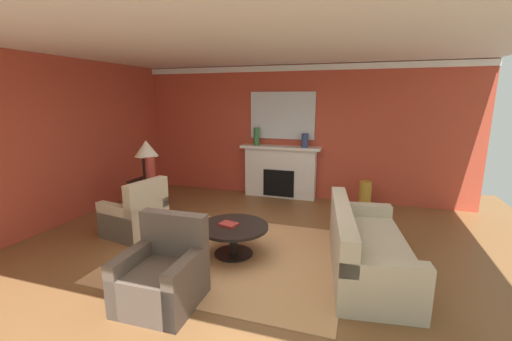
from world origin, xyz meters
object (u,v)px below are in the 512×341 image
(vase_tall_corner, at_px, (365,195))
(mantel_mirror, at_px, (282,116))
(sofa, at_px, (365,250))
(fireplace, at_px, (280,173))
(vase_on_side_table, at_px, (150,169))
(armchair_facing_fireplace, at_px, (163,277))
(armchair_near_window, at_px, (136,217))
(vase_mantel_right, at_px, (305,141))
(coffee_table, at_px, (233,233))
(table_lamp, at_px, (146,152))
(vase_mantel_left, at_px, (256,136))
(side_table, at_px, (149,194))

(vase_tall_corner, bearing_deg, mantel_mirror, 167.26)
(sofa, relative_size, vase_tall_corner, 3.80)
(fireplace, height_order, mantel_mirror, mantel_mirror)
(mantel_mirror, xyz_separation_m, vase_on_side_table, (-1.96, -2.18, -0.91))
(armchair_facing_fireplace, bearing_deg, vase_tall_corner, 62.84)
(armchair_near_window, bearing_deg, armchair_facing_fireplace, -44.89)
(vase_mantel_right, bearing_deg, vase_on_side_table, -141.34)
(fireplace, distance_m, coffee_table, 3.05)
(table_lamp, relative_size, vase_mantel_left, 1.85)
(mantel_mirror, xyz_separation_m, table_lamp, (-2.11, -2.06, -0.62))
(vase_mantel_left, bearing_deg, coffee_table, -78.03)
(mantel_mirror, distance_m, coffee_table, 3.51)
(armchair_facing_fireplace, height_order, vase_mantel_right, vase_mantel_right)
(sofa, distance_m, armchair_near_window, 3.60)
(vase_mantel_left, height_order, vase_mantel_right, vase_mantel_left)
(table_lamp, bearing_deg, vase_mantel_right, 35.37)
(vase_on_side_table, bearing_deg, vase_mantel_right, 38.66)
(side_table, xyz_separation_m, vase_tall_corner, (3.97, 1.64, -0.11))
(mantel_mirror, bearing_deg, table_lamp, -135.71)
(fireplace, distance_m, vase_on_side_table, 2.87)
(fireplace, xyz_separation_m, coffee_table, (0.08, -3.04, -0.22))
(armchair_facing_fireplace, bearing_deg, table_lamp, 128.11)
(armchair_facing_fireplace, distance_m, coffee_table, 1.34)
(armchair_near_window, distance_m, vase_tall_corner, 4.39)
(coffee_table, xyz_separation_m, vase_mantel_right, (0.47, 2.99, 0.99))
(sofa, xyz_separation_m, armchair_near_window, (-3.60, 0.09, 0.01))
(armchair_facing_fireplace, xyz_separation_m, side_table, (-1.89, 2.41, 0.09))
(coffee_table, bearing_deg, vase_tall_corner, 57.14)
(fireplace, distance_m, table_lamp, 2.94)
(mantel_mirror, bearing_deg, vase_on_side_table, -131.98)
(table_lamp, bearing_deg, mantel_mirror, 44.29)
(table_lamp, distance_m, vase_on_side_table, 0.35)
(sofa, bearing_deg, coffee_table, -176.87)
(sofa, distance_m, table_lamp, 4.22)
(mantel_mirror, height_order, armchair_facing_fireplace, mantel_mirror)
(coffee_table, distance_m, vase_tall_corner, 3.27)
(fireplace, xyz_separation_m, armchair_facing_fireplace, (-0.22, -4.35, -0.25))
(armchair_near_window, height_order, side_table, armchair_near_window)
(fireplace, distance_m, side_table, 2.87)
(vase_mantel_right, bearing_deg, armchair_near_window, -128.98)
(sofa, xyz_separation_m, vase_tall_corner, (-0.02, 2.65, -0.01))
(table_lamp, xyz_separation_m, vase_tall_corner, (3.97, 1.64, -0.93))
(mantel_mirror, distance_m, vase_tall_corner, 2.46)
(coffee_table, bearing_deg, table_lamp, 153.25)
(vase_mantel_right, bearing_deg, sofa, -65.35)
(mantel_mirror, height_order, vase_mantel_right, mantel_mirror)
(vase_on_side_table, bearing_deg, vase_mantel_left, 54.92)
(armchair_near_window, height_order, vase_mantel_left, vase_mantel_left)
(fireplace, relative_size, sofa, 0.82)
(fireplace, distance_m, sofa, 3.50)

